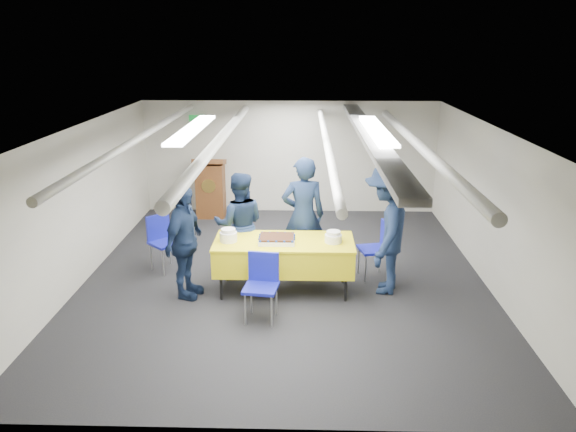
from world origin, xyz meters
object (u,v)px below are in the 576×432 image
Objects in this scene: sheet_cake at (277,239)px; podium at (211,187)px; sailor_c at (184,242)px; chair_near at (262,279)px; chair_left at (162,237)px; sailor_d at (387,229)px; serving_table at (284,254)px; sailor_b at (239,224)px; sailor_a at (303,216)px; chair_right at (379,244)px.

podium is at bearing 112.97° from sheet_cake.
podium is 3.74m from sailor_c.
sailor_c is (-1.11, 0.60, 0.28)m from chair_near.
chair_left is 3.49m from sailor_d.
podium is at bearing 114.63° from serving_table.
sailor_b is 1.05m from sailor_c.
sailor_a is (1.88, -2.80, 0.30)m from podium.
chair_left is 1.28m from sailor_b.
sailor_b reaches higher than chair_right.
chair_near is 2.15m from chair_right.
chair_left is at bearing 176.00° from chair_right.
sailor_c is (0.24, -3.73, 0.20)m from podium.
chair_right is at bearing -160.20° from sailor_d.
sailor_c is at bearing 21.97° from sailor_a.
sheet_cake is at bearing 78.19° from chair_near.
sailor_d is at bearing -85.79° from chair_right.
chair_near is at bearing -103.03° from sailor_c.
sailor_a reaches higher than sheet_cake.
sailor_c is (-1.64, -0.93, -0.10)m from sailor_a.
podium is 1.44× the size of chair_left.
sheet_cake is at bearing -158.45° from chair_right.
sailor_c is (-1.37, -0.22, 0.25)m from serving_table.
serving_table is 0.85m from chair_near.
sailor_d is (2.82, 0.27, 0.12)m from sailor_c.
sailor_d is (1.46, 0.05, 0.37)m from serving_table.
sailor_c reaches higher than sheet_cake.
chair_near is (-0.16, -0.75, -0.28)m from sheet_cake.
chair_right is (3.03, -2.97, -0.08)m from podium.
sailor_c is at bearing -171.05° from serving_table.
sailor_a is at bearing -1.51° from chair_left.
chair_right is at bearing -59.72° from sailor_c.
podium is 0.78× the size of sailor_b.
serving_table is 2.27× the size of chair_left.
serving_table is 3.82× the size of sheet_cake.
sailor_a is (0.52, 1.53, 0.38)m from chair_near.
sheet_cake is at bearing -24.37° from chair_left.
chair_right is at bearing 38.91° from chair_near.
sailor_c is (0.57, -0.99, 0.28)m from chair_left.
sailor_b reaches higher than chair_left.
sailor_d reaches higher than sailor_a.
sailor_d is (1.71, 0.86, 0.40)m from chair_near.
sailor_d reaches higher than sheet_cake.
chair_left is at bearing -96.78° from podium.
sailor_a is 1.89m from sailor_c.
chair_near is 1.50m from sailor_b.
chair_near is 1.66m from sailor_a.
sailor_a is at bearing 71.07° from chair_near.
sailor_c reaches higher than chair_near.
sailor_a reaches higher than chair_near.
sailor_d reaches higher than chair_right.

